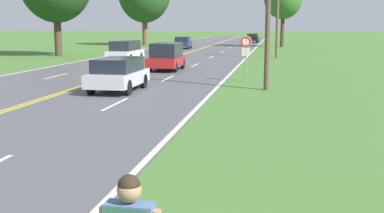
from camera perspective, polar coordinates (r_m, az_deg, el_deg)
traffic_sign at (r=26.00m, az=6.42°, el=6.99°), size 0.60×0.10×2.45m
utility_pole_far at (r=45.02m, az=10.10°, el=10.59°), size 1.80×0.24×7.37m
car_silver_hatchback_mid_near at (r=22.46m, az=-8.74°, el=3.90°), size 1.92×4.02×1.54m
car_red_van_mid_far at (r=32.32m, az=-3.03°, el=5.98°), size 1.94×4.15×1.82m
car_white_suv_receding at (r=39.67m, az=-7.91°, el=6.57°), size 1.94×4.48×1.73m
car_dark_blue_hatchback_distant at (r=60.34m, az=-1.09°, el=7.61°), size 2.04×3.72×1.50m
car_black_sedan_horizon at (r=81.62m, az=7.19°, el=8.09°), size 2.10×4.04×1.47m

